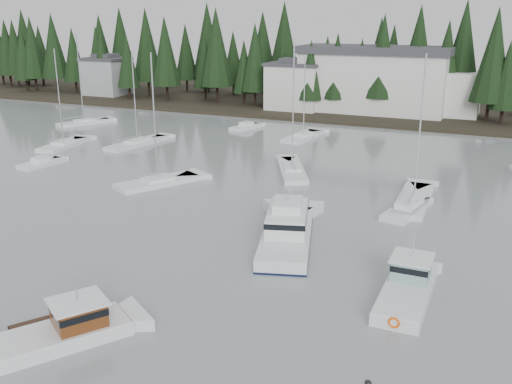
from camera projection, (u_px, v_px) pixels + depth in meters
far_shore_land at (415, 104)px, 109.23m from camera, size 240.00×54.00×1.00m
conifer_treeline at (405, 113)px, 99.63m from camera, size 200.00×22.00×20.00m
house_west at (295, 85)px, 99.10m from camera, size 9.54×7.42×8.75m
house_far_west at (107, 75)px, 117.17m from camera, size 8.48×7.42×8.25m
harbor_inn at (386, 81)px, 95.86m from camera, size 29.50×11.50×10.90m
lobster_boat_brown at (56, 335)px, 29.80m from camera, size 6.90×8.52×4.13m
cabin_cruiser_center at (287, 233)px, 42.97m from camera, size 6.66×11.99×4.92m
lobster_boat_teal at (407, 290)px, 34.59m from camera, size 2.73×7.79×4.29m
sailboat_0 at (138, 144)px, 75.10m from camera, size 3.87×10.22×12.60m
sailboat_1 at (303, 138)px, 79.11m from camera, size 3.61×8.81×11.88m
sailboat_2 at (64, 146)px, 74.17m from camera, size 3.81×8.58×12.95m
sailboat_5 at (158, 184)px, 57.72m from camera, size 6.62×8.92×13.59m
sailboat_6 at (84, 124)px, 89.23m from camera, size 5.67×8.52×14.20m
sailboat_9 at (414, 202)px, 52.20m from camera, size 3.06×10.29×13.90m
sailboat_11 at (292, 171)px, 62.20m from camera, size 6.75×10.26×15.00m
runabout_0 at (41, 164)px, 64.86m from camera, size 2.64×5.40×1.42m
runabout_1 at (406, 211)px, 49.45m from camera, size 3.49×7.03×1.42m
runabout_3 at (246, 128)px, 85.74m from camera, size 3.51×6.07×1.42m
mooring_buoy_dark at (368, 383)px, 26.66m from camera, size 0.34×0.34×0.34m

